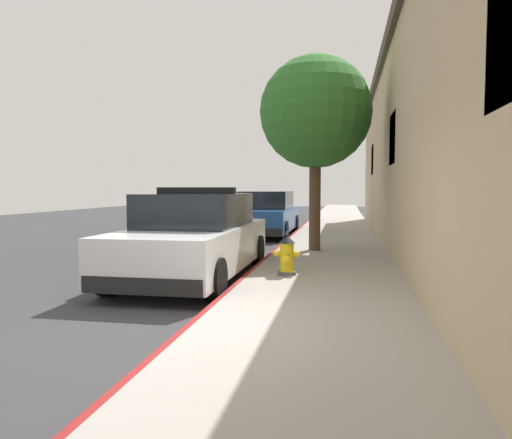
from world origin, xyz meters
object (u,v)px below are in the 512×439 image
parked_car_silver_ahead (266,214)px  fire_hydrant (287,255)px  street_tree (316,113)px  police_cruiser (196,238)px

parked_car_silver_ahead → fire_hydrant: size_ratio=6.37×
parked_car_silver_ahead → street_tree: street_tree is taller
police_cruiser → fire_hydrant: bearing=-9.5°
police_cruiser → fire_hydrant: police_cruiser is taller
street_tree → fire_hydrant: bearing=-94.2°
police_cruiser → fire_hydrant: size_ratio=6.37×
parked_car_silver_ahead → police_cruiser: bearing=-89.9°
fire_hydrant → parked_car_silver_ahead: bearing=101.7°
police_cruiser → street_tree: street_tree is taller
police_cruiser → parked_car_silver_ahead: police_cruiser is taller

